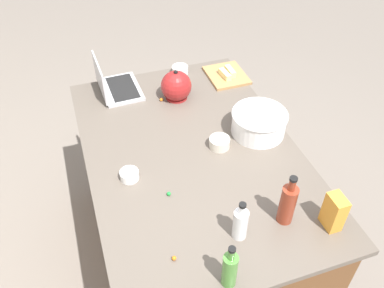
% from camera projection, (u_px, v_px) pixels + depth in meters
% --- Properties ---
extents(ground_plane, '(12.00, 12.00, 0.00)m').
position_uv_depth(ground_plane, '(192.00, 251.00, 2.66)').
color(ground_plane, slate).
extents(island_counter, '(1.59, 1.05, 0.90)m').
position_uv_depth(island_counter, '(192.00, 207.00, 2.36)').
color(island_counter, brown).
rests_on(island_counter, ground).
extents(laptop, '(0.32, 0.24, 0.22)m').
position_uv_depth(laptop, '(114.00, 85.00, 2.42)').
color(laptop, '#B7B7BC').
rests_on(laptop, island_counter).
extents(mixing_bowl_large, '(0.29, 0.29, 0.13)m').
position_uv_depth(mixing_bowl_large, '(259.00, 122.00, 2.13)').
color(mixing_bowl_large, white).
rests_on(mixing_bowl_large, island_counter).
extents(bottle_soy, '(0.07, 0.07, 0.26)m').
position_uv_depth(bottle_soy, '(288.00, 204.00, 1.67)').
color(bottle_soy, maroon).
rests_on(bottle_soy, island_counter).
extents(bottle_vinegar, '(0.06, 0.06, 0.20)m').
position_uv_depth(bottle_vinegar, '(240.00, 223.00, 1.63)').
color(bottle_vinegar, white).
rests_on(bottle_vinegar, island_counter).
extents(bottle_olive, '(0.06, 0.06, 0.22)m').
position_uv_depth(bottle_olive, '(230.00, 269.00, 1.47)').
color(bottle_olive, '#4C8C38').
rests_on(bottle_olive, island_counter).
extents(kettle, '(0.21, 0.18, 0.20)m').
position_uv_depth(kettle, '(176.00, 86.00, 2.36)').
color(kettle, maroon).
rests_on(kettle, island_counter).
extents(cutting_board, '(0.27, 0.23, 0.02)m').
position_uv_depth(cutting_board, '(226.00, 75.00, 2.57)').
color(cutting_board, '#AD7F4C').
rests_on(cutting_board, island_counter).
extents(butter_stick_left, '(0.11, 0.04, 0.04)m').
position_uv_depth(butter_stick_left, '(230.00, 71.00, 2.56)').
color(butter_stick_left, '#F4E58C').
rests_on(butter_stick_left, cutting_board).
extents(butter_stick_right, '(0.11, 0.05, 0.04)m').
position_uv_depth(butter_stick_right, '(225.00, 74.00, 2.53)').
color(butter_stick_right, '#F4E58C').
rests_on(butter_stick_right, cutting_board).
extents(ramekin_small, '(0.09, 0.09, 0.04)m').
position_uv_depth(ramekin_small, '(129.00, 175.00, 1.91)').
color(ramekin_small, white).
rests_on(ramekin_small, island_counter).
extents(ramekin_medium, '(0.10, 0.10, 0.05)m').
position_uv_depth(ramekin_medium, '(180.00, 70.00, 2.59)').
color(ramekin_medium, white).
rests_on(ramekin_medium, island_counter).
extents(ramekin_wide, '(0.11, 0.11, 0.05)m').
position_uv_depth(ramekin_wide, '(220.00, 143.00, 2.07)').
color(ramekin_wide, beige).
rests_on(ramekin_wide, island_counter).
extents(candy_bag, '(0.09, 0.06, 0.17)m').
position_uv_depth(candy_bag, '(334.00, 212.00, 1.67)').
color(candy_bag, gold).
rests_on(candy_bag, island_counter).
extents(candy_0, '(0.02, 0.02, 0.02)m').
position_uv_depth(candy_0, '(161.00, 100.00, 2.38)').
color(candy_0, orange).
rests_on(candy_0, island_counter).
extents(candy_1, '(0.02, 0.02, 0.02)m').
position_uv_depth(candy_1, '(169.00, 194.00, 1.84)').
color(candy_1, green).
rests_on(candy_1, island_counter).
extents(candy_2, '(0.02, 0.02, 0.02)m').
position_uv_depth(candy_2, '(174.00, 258.00, 1.59)').
color(candy_2, orange).
rests_on(candy_2, island_counter).
extents(candy_3, '(0.02, 0.02, 0.02)m').
position_uv_depth(candy_3, '(167.00, 81.00, 2.52)').
color(candy_3, '#CC3399').
rests_on(candy_3, island_counter).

